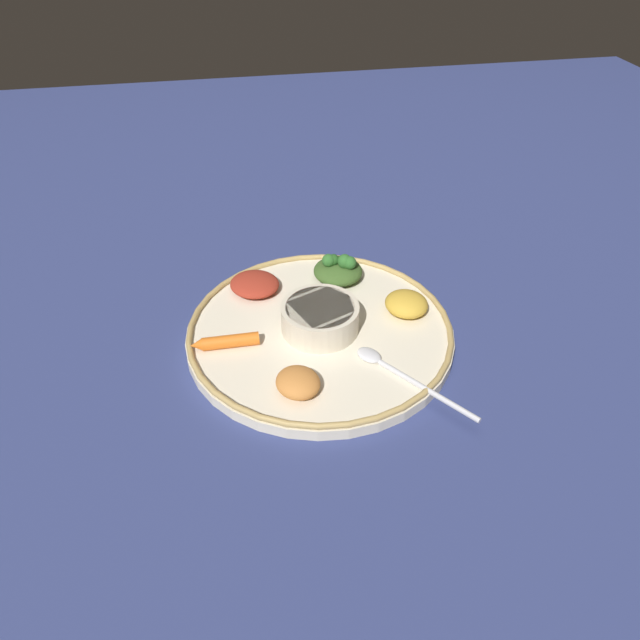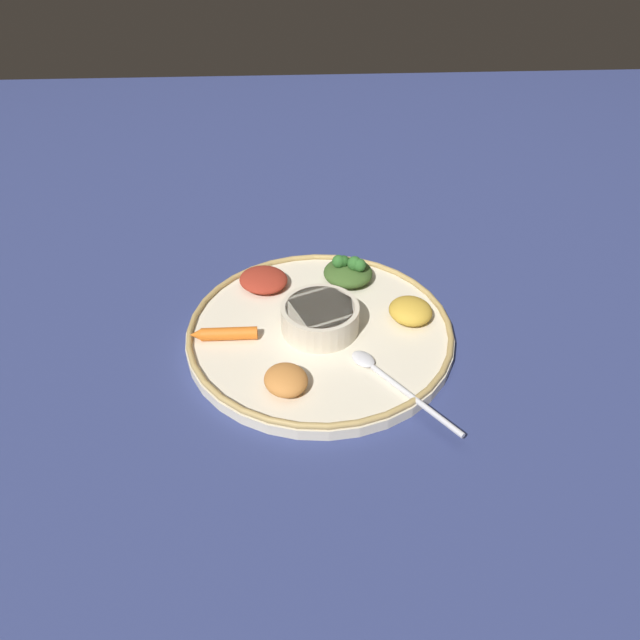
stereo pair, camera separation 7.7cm
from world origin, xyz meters
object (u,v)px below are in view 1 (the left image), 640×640
Objects in this scene: greens_pile at (338,269)px; spoon at (396,371)px; center_bowl at (320,317)px; carrot_near_spoon at (226,342)px.

spoon is at bearing 7.56° from greens_pile.
center_bowl is 0.13m from spoon.
spoon is 0.22m from greens_pile.
center_bowl is at bearing -143.33° from spoon.
spoon is 1.71× the size of carrot_near_spoon.
greens_pile is 0.21m from carrot_near_spoon.
center_bowl reaches higher than spoon.
center_bowl is 0.13m from carrot_near_spoon.
greens_pile is at bearing 125.48° from carrot_near_spoon.
center_bowl is 1.17× the size of carrot_near_spoon.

